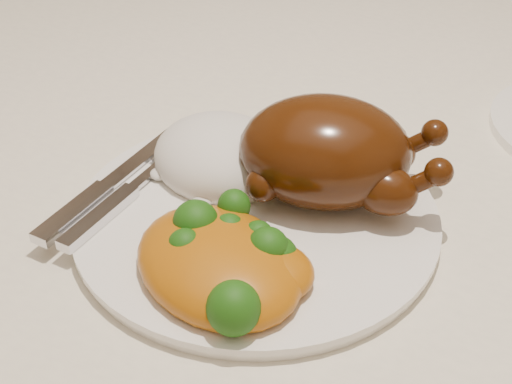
% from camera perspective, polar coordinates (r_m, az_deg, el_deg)
% --- Properties ---
extents(dining_table, '(1.60, 0.90, 0.76)m').
position_cam_1_polar(dining_table, '(0.76, 6.08, -3.63)').
color(dining_table, brown).
rests_on(dining_table, floor).
extents(tablecloth, '(1.73, 1.03, 0.18)m').
position_cam_1_polar(tablecloth, '(0.72, 6.45, 0.88)').
color(tablecloth, beige).
rests_on(tablecloth, dining_table).
extents(dinner_plate, '(0.35, 0.35, 0.01)m').
position_cam_1_polar(dinner_plate, '(0.61, 0.00, -2.02)').
color(dinner_plate, white).
rests_on(dinner_plate, tablecloth).
extents(roast_chicken, '(0.19, 0.15, 0.09)m').
position_cam_1_polar(roast_chicken, '(0.60, 5.93, 3.19)').
color(roast_chicken, '#3F1C06').
rests_on(roast_chicken, dinner_plate).
extents(rice_mound, '(0.16, 0.15, 0.07)m').
position_cam_1_polar(rice_mound, '(0.65, -2.79, 2.77)').
color(rice_mound, white).
rests_on(rice_mound, dinner_plate).
extents(mac_and_cheese, '(0.18, 0.16, 0.06)m').
position_cam_1_polar(mac_and_cheese, '(0.53, -2.31, -5.66)').
color(mac_and_cheese, '#BD6F0C').
rests_on(mac_and_cheese, dinner_plate).
extents(cutlery, '(0.04, 0.20, 0.01)m').
position_cam_1_polar(cutlery, '(0.62, -11.79, -0.34)').
color(cutlery, silver).
rests_on(cutlery, dinner_plate).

